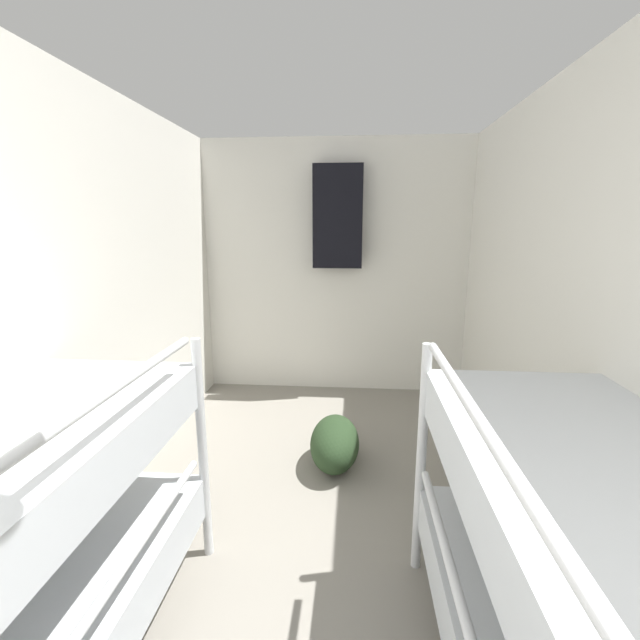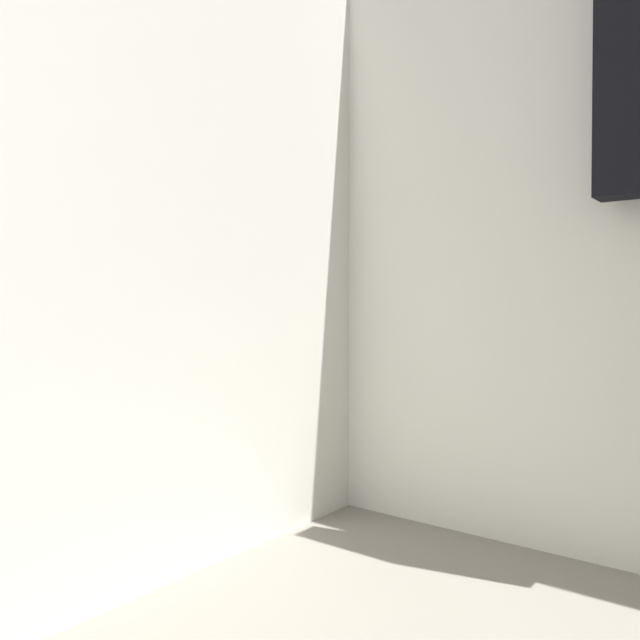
# 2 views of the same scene
# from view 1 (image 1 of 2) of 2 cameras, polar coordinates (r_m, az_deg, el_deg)

# --- Properties ---
(wall_left) EXTENTS (0.06, 4.69, 2.36)m
(wall_left) POSITION_cam_1_polar(r_m,az_deg,el_deg) (2.30, -34.53, 0.12)
(wall_left) COLOR silver
(wall_left) RESTS_ON ground_plane
(wall_right) EXTENTS (0.06, 4.69, 2.36)m
(wall_right) POSITION_cam_1_polar(r_m,az_deg,el_deg) (2.08, 35.42, -1.11)
(wall_right) COLOR silver
(wall_right) RESTS_ON ground_plane
(wall_back) EXTENTS (2.58, 0.06, 2.36)m
(wall_back) POSITION_cam_1_polar(r_m,az_deg,el_deg) (4.08, 1.99, 6.80)
(wall_back) COLOR silver
(wall_back) RESTS_ON ground_plane
(duffel_bag) EXTENTS (0.33, 0.55, 0.33)m
(duffel_bag) POSITION_cam_1_polar(r_m,az_deg,el_deg) (2.97, 1.98, -16.09)
(duffel_bag) COLOR #23381E
(duffel_bag) RESTS_ON ground_plane
(hanging_coat) EXTENTS (0.44, 0.12, 0.90)m
(hanging_coat) POSITION_cam_1_polar(r_m,az_deg,el_deg) (3.91, 2.38, 13.56)
(hanging_coat) COLOR black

